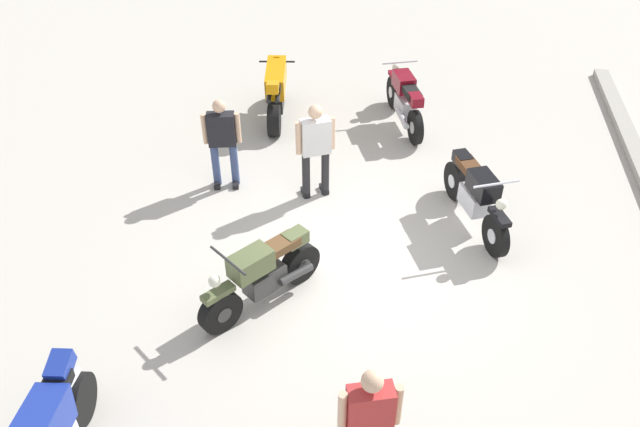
# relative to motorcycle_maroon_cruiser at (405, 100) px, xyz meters

# --- Properties ---
(ground_plane) EXTENTS (40.00, 40.00, 0.00)m
(ground_plane) POSITION_rel_motorcycle_maroon_cruiser_xyz_m (4.10, -0.39, -0.52)
(ground_plane) COLOR #B7B2A8
(motorcycle_maroon_cruiser) EXTENTS (2.00, 0.91, 1.09)m
(motorcycle_maroon_cruiser) POSITION_rel_motorcycle_maroon_cruiser_xyz_m (0.00, 0.00, 0.00)
(motorcycle_maroon_cruiser) COLOR black
(motorcycle_maroon_cruiser) RESTS_ON ground
(motorcycle_orange_sportbike) EXTENTS (1.96, 0.70, 1.14)m
(motorcycle_orange_sportbike) POSITION_rel_motorcycle_maroon_cruiser_xyz_m (0.13, -2.49, 0.07)
(motorcycle_orange_sportbike) COLOR black
(motorcycle_orange_sportbike) RESTS_ON ground
(motorcycle_black_cruiser) EXTENTS (1.97, 0.99, 1.09)m
(motorcycle_black_cruiser) POSITION_rel_motorcycle_maroon_cruiser_xyz_m (2.96, 1.25, 0.00)
(motorcycle_black_cruiser) COLOR black
(motorcycle_black_cruiser) RESTS_ON ground
(motorcycle_olive_vintage) EXTENTS (1.64, 1.32, 1.07)m
(motorcycle_olive_vintage) POSITION_rel_motorcycle_maroon_cruiser_xyz_m (5.19, -1.56, -0.03)
(motorcycle_olive_vintage) COLOR black
(motorcycle_olive_vintage) RESTS_ON ground
(person_in_white_shirt) EXTENTS (0.47, 0.62, 1.66)m
(person_in_white_shirt) POSITION_rel_motorcycle_maroon_cruiser_xyz_m (2.62, -1.29, 0.42)
(person_in_white_shirt) COLOR #262628
(person_in_white_shirt) RESTS_ON ground
(person_in_black_shirt) EXTENTS (0.38, 0.63, 1.58)m
(person_in_black_shirt) POSITION_rel_motorcycle_maroon_cruiser_xyz_m (2.55, -2.83, 0.36)
(person_in_black_shirt) COLOR #384772
(person_in_black_shirt) RESTS_ON ground
(person_in_red_shirt) EXTENTS (0.42, 0.62, 1.59)m
(person_in_red_shirt) POSITION_rel_motorcycle_maroon_cruiser_xyz_m (7.43, 0.06, 0.37)
(person_in_red_shirt) COLOR #262628
(person_in_red_shirt) RESTS_ON ground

